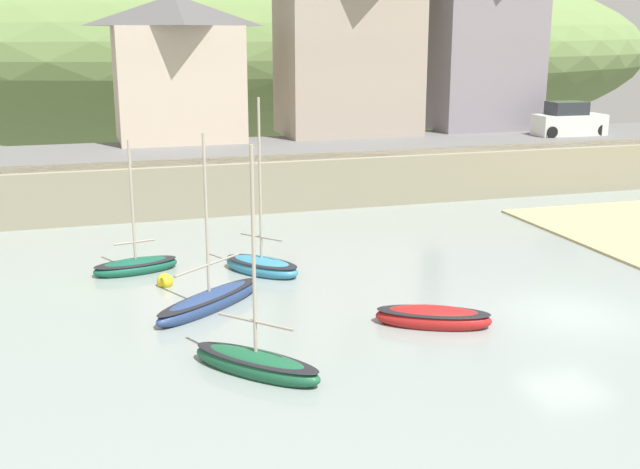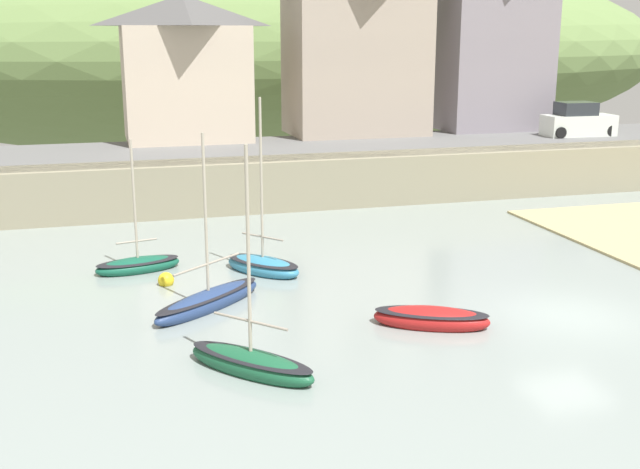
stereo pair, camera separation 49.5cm
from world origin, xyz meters
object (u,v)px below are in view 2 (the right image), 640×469
object	(u,v)px
fishing_boat_green	(209,300)
sailboat_nearest_shore	(251,362)
church_with_spire	(514,9)
mooring_buoy	(166,280)
dinghy_open_wooden	(138,264)
rowboat_small_beached	(263,265)
waterfront_building_centre	(356,42)
waterfront_building_left	(185,67)
parked_car_near_slipway	(578,122)
waterfront_building_right	(494,33)
sailboat_far_left	(431,318)

from	to	relation	value
fishing_boat_green	sailboat_nearest_shore	distance (m)	5.00
church_with_spire	mooring_buoy	distance (m)	35.28
church_with_spire	dinghy_open_wooden	distance (m)	34.65
dinghy_open_wooden	mooring_buoy	size ratio (longest dim) A/B	8.93
rowboat_small_beached	sailboat_nearest_shore	bearing A→B (deg)	-52.15
dinghy_open_wooden	waterfront_building_centre	bearing A→B (deg)	38.70
waterfront_building_left	waterfront_building_centre	distance (m)	9.96
fishing_boat_green	parked_car_near_slipway	bearing A→B (deg)	-4.09
waterfront_building_right	sailboat_nearest_shore	bearing A→B (deg)	-127.20
sailboat_nearest_shore	parked_car_near_slipway	size ratio (longest dim) A/B	1.41
waterfront_building_left	sailboat_nearest_shore	world-z (taller)	waterfront_building_left
waterfront_building_right	dinghy_open_wooden	size ratio (longest dim) A/B	2.36
sailboat_nearest_shore	mooring_buoy	xyz separation A→B (m)	(-1.42, 7.69, -0.11)
waterfront_building_left	dinghy_open_wooden	xyz separation A→B (m)	(-3.76, -17.00, -6.13)
parked_car_near_slipway	mooring_buoy	size ratio (longest dim) A/B	7.71
waterfront_building_left	sailboat_nearest_shore	bearing A→B (deg)	-93.29
rowboat_small_beached	sailboat_far_left	distance (m)	7.40
rowboat_small_beached	parked_car_near_slipway	world-z (taller)	rowboat_small_beached
sailboat_nearest_shore	parked_car_near_slipway	world-z (taller)	sailboat_nearest_shore
waterfront_building_right	fishing_boat_green	bearing A→B (deg)	-133.56
waterfront_building_centre	waterfront_building_right	xyz separation A→B (m)	(8.77, 0.00, 0.51)
sailboat_nearest_shore	dinghy_open_wooden	bearing A→B (deg)	151.00
fishing_boat_green	rowboat_small_beached	world-z (taller)	rowboat_small_beached
waterfront_building_right	rowboat_small_beached	xyz separation A→B (m)	(-18.18, -18.37, -7.90)
waterfront_building_right	sailboat_far_left	world-z (taller)	waterfront_building_right
waterfront_building_left	mooring_buoy	distance (m)	20.11
waterfront_building_left	mooring_buoy	size ratio (longest dim) A/B	14.46
parked_car_near_slipway	waterfront_building_centre	bearing A→B (deg)	161.72
fishing_boat_green	sailboat_nearest_shore	world-z (taller)	sailboat_nearest_shore
parked_car_near_slipway	sailboat_nearest_shore	bearing A→B (deg)	-134.68
waterfront_building_right	dinghy_open_wooden	distance (m)	29.22
church_with_spire	sailboat_nearest_shore	distance (m)	39.80
church_with_spire	fishing_boat_green	distance (m)	36.35
sailboat_far_left	dinghy_open_wooden	bearing A→B (deg)	161.04
sailboat_nearest_shore	waterfront_building_right	bearing A→B (deg)	100.70
fishing_boat_green	mooring_buoy	size ratio (longest dim) A/B	10.29
parked_car_near_slipway	waterfront_building_right	bearing A→B (deg)	128.66
waterfront_building_right	fishing_boat_green	xyz separation A→B (m)	(-20.54, -21.60, -7.91)
sailboat_nearest_shore	church_with_spire	bearing A→B (deg)	100.19
waterfront_building_left	sailboat_far_left	bearing A→B (deg)	-80.71
waterfront_building_left	sailboat_nearest_shore	distance (m)	27.32
waterfront_building_left	waterfront_building_centre	bearing A→B (deg)	0.00
waterfront_building_right	dinghy_open_wooden	xyz separation A→B (m)	(-22.41, -17.00, -7.94)
waterfront_building_right	rowboat_small_beached	world-z (taller)	waterfront_building_right
waterfront_building_right	mooring_buoy	world-z (taller)	waterfront_building_right
dinghy_open_wooden	parked_car_near_slipway	bearing A→B (deg)	13.33
waterfront_building_centre	sailboat_far_left	bearing A→B (deg)	-103.17
waterfront_building_right	church_with_spire	xyz separation A→B (m)	(3.47, 4.00, 1.56)
waterfront_building_left	sailboat_far_left	size ratio (longest dim) A/B	2.24
church_with_spire	mooring_buoy	size ratio (longest dim) A/B	26.42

